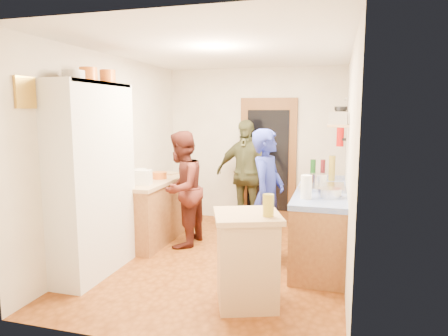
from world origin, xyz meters
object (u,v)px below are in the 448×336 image
at_px(island_base, 247,261).
at_px(hutch_body, 93,180).
at_px(person_left, 185,189).
at_px(right_counter_base, 321,224).
at_px(person_back, 246,174).
at_px(person_hob, 269,197).

bearing_deg(island_base, hutch_body, 171.41).
bearing_deg(hutch_body, island_base, -8.59).
distance_m(hutch_body, person_left, 1.40).
height_order(right_counter_base, person_left, person_left).
distance_m(island_base, person_back, 2.68).
relative_size(hutch_body, person_left, 1.37).
relative_size(hutch_body, person_back, 1.26).
height_order(island_base, person_left, person_left).
bearing_deg(hutch_body, person_left, 62.12).
bearing_deg(right_counter_base, person_left, -177.23).
bearing_deg(right_counter_base, island_base, -111.95).
height_order(island_base, person_hob, person_hob).
bearing_deg(person_hob, hutch_body, 124.05).
bearing_deg(person_left, hutch_body, -24.67).
relative_size(island_base, person_back, 0.49).
relative_size(hutch_body, right_counter_base, 1.00).
bearing_deg(island_base, person_back, 102.90).
distance_m(right_counter_base, island_base, 1.70).
bearing_deg(person_left, person_hob, 77.14).
height_order(person_left, person_back, person_back).
xyz_separation_m(person_left, person_back, (0.63, 1.09, 0.07)).
xyz_separation_m(island_base, person_hob, (0.02, 1.13, 0.40)).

